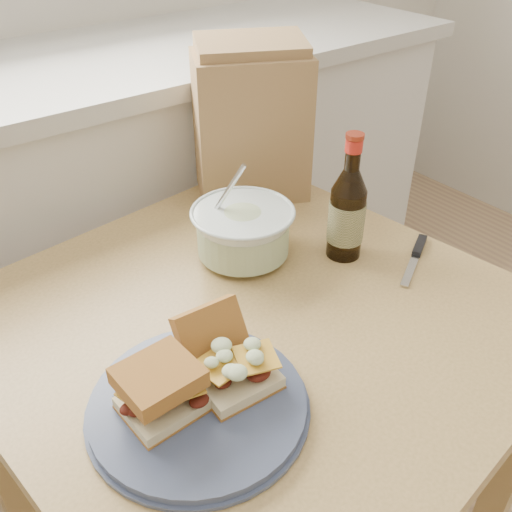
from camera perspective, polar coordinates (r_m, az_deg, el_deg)
cabinet_run at (r=1.64m, az=-21.21°, el=0.58°), size 2.50×0.64×0.94m
dining_table at (r=1.03m, az=-0.28°, el=-10.18°), size 0.94×0.94×0.70m
plate at (r=0.81m, az=-5.80°, el=-14.59°), size 0.30×0.30×0.02m
sandwich_left at (r=0.77m, az=-9.57°, el=-13.04°), size 0.10×0.09×0.07m
sandwich_right at (r=0.81m, az=-2.91°, el=-10.18°), size 0.11×0.15×0.09m
coleslaw_bowl at (r=1.07m, az=-1.31°, el=2.22°), size 0.19×0.19×0.19m
beer_bottle at (r=1.07m, az=9.09°, el=4.35°), size 0.07×0.07×0.25m
knife at (r=1.14m, az=15.82°, el=0.43°), size 0.16×0.09×0.01m
paper_bag at (r=1.26m, az=-0.46°, el=12.80°), size 0.28×0.25×0.31m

